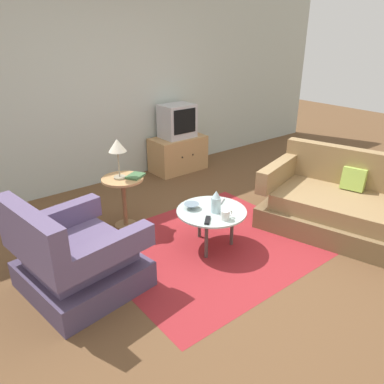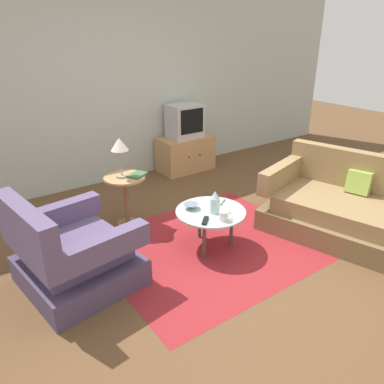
{
  "view_description": "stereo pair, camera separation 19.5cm",
  "coord_description": "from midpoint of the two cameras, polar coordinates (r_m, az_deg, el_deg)",
  "views": [
    {
      "loc": [
        -2.32,
        -2.37,
        2.12
      ],
      "look_at": [
        -0.09,
        0.42,
        0.55
      ],
      "focal_mm": 35.1,
      "sensor_mm": 36.0,
      "label": 1
    },
    {
      "loc": [
        -2.17,
        -2.48,
        2.12
      ],
      "look_at": [
        -0.09,
        0.42,
        0.55
      ],
      "focal_mm": 35.1,
      "sensor_mm": 36.0,
      "label": 2
    }
  ],
  "objects": [
    {
      "name": "back_wall",
      "position": [
        5.53,
        -11.65,
        15.29
      ],
      "size": [
        9.0,
        0.12,
        2.7
      ],
      "primitive_type": "cube",
      "color": "#B2BCB2",
      "rests_on": "ground"
    },
    {
      "name": "coffee_table",
      "position": [
        3.82,
        4.34,
        -3.4
      ],
      "size": [
        0.71,
        0.71,
        0.42
      ],
      "color": "#B2C6C1",
      "rests_on": "ground"
    },
    {
      "name": "book",
      "position": [
        4.21,
        -6.99,
        2.61
      ],
      "size": [
        0.25,
        0.23,
        0.02
      ],
      "rotation": [
        0.0,
        0.0,
        0.48
      ],
      "color": "#3D663D",
      "rests_on": "side_table"
    },
    {
      "name": "table_lamp",
      "position": [
        4.1,
        -9.62,
        6.82
      ],
      "size": [
        0.19,
        0.19,
        0.44
      ],
      "color": "#9E937A",
      "rests_on": "side_table"
    },
    {
      "name": "side_table",
      "position": [
        4.28,
        -8.79,
        0.19
      ],
      "size": [
        0.46,
        0.46,
        0.6
      ],
      "color": "tan",
      "rests_on": "ground"
    },
    {
      "name": "area_rug",
      "position": [
        4.01,
        4.14,
        -8.22
      ],
      "size": [
        2.19,
        1.88,
        0.0
      ],
      "primitive_type": "cube",
      "color": "maroon",
      "rests_on": "ground"
    },
    {
      "name": "armchair",
      "position": [
        3.44,
        -16.26,
        -9.35
      ],
      "size": [
        1.02,
        1.05,
        0.89
      ],
      "rotation": [
        0.0,
        0.0,
        -1.43
      ],
      "color": "#4B3E5C",
      "rests_on": "ground"
    },
    {
      "name": "tv_remote_silver",
      "position": [
        3.99,
        5.8,
        -1.48
      ],
      "size": [
        0.16,
        0.12,
        0.02
      ],
      "rotation": [
        0.0,
        0.0,
        0.56
      ],
      "color": "#B2B2B7",
      "rests_on": "coffee_table"
    },
    {
      "name": "tv_remote_dark",
      "position": [
        3.59,
        3.58,
        -4.37
      ],
      "size": [
        0.15,
        0.14,
        0.02
      ],
      "rotation": [
        0.0,
        0.0,
        3.9
      ],
      "color": "black",
      "rests_on": "coffee_table"
    },
    {
      "name": "couch",
      "position": [
        4.47,
        23.92,
        -2.62
      ],
      "size": [
        1.4,
        1.91,
        0.85
      ],
      "rotation": [
        0.0,
        0.0,
        1.85
      ],
      "color": "brown",
      "rests_on": "ground"
    },
    {
      "name": "mug",
      "position": [
        3.61,
        6.38,
        -3.64
      ],
      "size": [
        0.13,
        0.08,
        0.09
      ],
      "color": "white",
      "rests_on": "coffee_table"
    },
    {
      "name": "bowl",
      "position": [
        3.83,
        1.28,
        -2.19
      ],
      "size": [
        0.16,
        0.16,
        0.05
      ],
      "color": "slate",
      "rests_on": "coffee_table"
    },
    {
      "name": "tv_stand",
      "position": [
        6.01,
        -0.07,
        5.85
      ],
      "size": [
        0.86,
        0.5,
        0.54
      ],
      "color": "tan",
      "rests_on": "ground"
    },
    {
      "name": "ground_plane",
      "position": [
        3.93,
        6.18,
        -9.08
      ],
      "size": [
        16.0,
        16.0,
        0.0
      ],
      "primitive_type": "plane",
      "color": "brown"
    },
    {
      "name": "television",
      "position": [
        5.88,
        -0.13,
        10.75
      ],
      "size": [
        0.5,
        0.39,
        0.51
      ],
      "color": "#B7B7BC",
      "rests_on": "tv_stand"
    },
    {
      "name": "vase",
      "position": [
        3.73,
        5.01,
        -1.61
      ],
      "size": [
        0.1,
        0.1,
        0.23
      ],
      "color": "silver",
      "rests_on": "coffee_table"
    }
  ]
}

